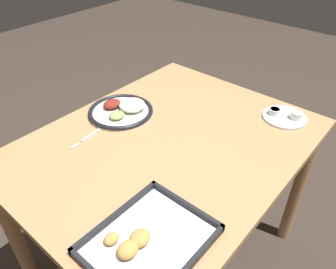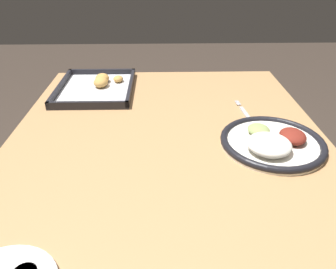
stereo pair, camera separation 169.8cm
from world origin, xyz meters
TOP-DOWN VIEW (x-y plane):
  - dining_table at (0.00, 0.00)m, footprint 1.16×0.91m
  - dinner_plate at (-0.03, -0.28)m, footprint 0.28×0.28m
  - fork at (0.16, -0.26)m, footprint 0.20×0.03m
  - baking_tray at (0.39, 0.26)m, footprint 0.34×0.27m

SIDE VIEW (x-z plane):
  - dining_table at x=0.00m, z-range 0.27..1.05m
  - fork at x=0.16m, z-range 0.77..0.78m
  - baking_tray at x=0.39m, z-range 0.76..0.81m
  - dinner_plate at x=-0.03m, z-range 0.76..0.81m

